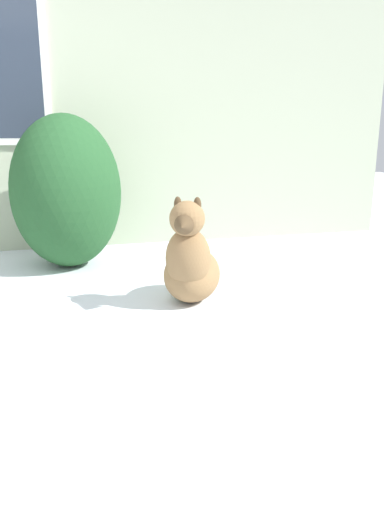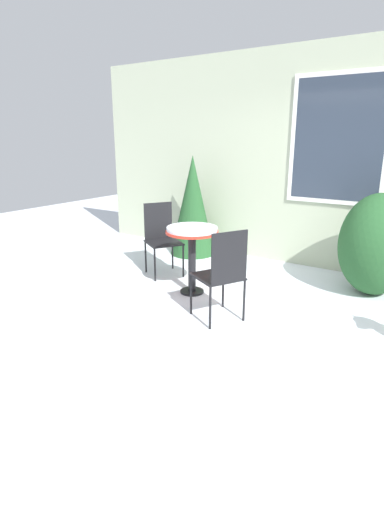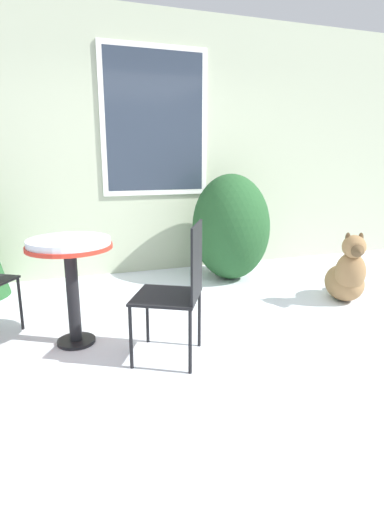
# 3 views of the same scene
# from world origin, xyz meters

# --- Properties ---
(ground_plane) EXTENTS (16.00, 16.00, 0.00)m
(ground_plane) POSITION_xyz_m (0.00, 0.00, 0.00)
(ground_plane) COLOR silver
(house_wall) EXTENTS (8.00, 0.10, 3.04)m
(house_wall) POSITION_xyz_m (0.00, 2.20, 1.54)
(house_wall) COLOR #B2BC9E
(house_wall) RESTS_ON ground_plane
(shrub_left) EXTENTS (0.87, 1.00, 1.22)m
(shrub_left) POSITION_xyz_m (0.80, 1.55, 0.61)
(shrub_left) COLOR #235128
(shrub_left) RESTS_ON ground_plane
(evergreen_bush) EXTENTS (0.72, 0.72, 1.57)m
(evergreen_bush) POSITION_xyz_m (-1.99, 1.78, 0.79)
(evergreen_bush) COLOR #235128
(evergreen_bush) RESTS_ON ground_plane
(patio_table) EXTENTS (0.62, 0.62, 0.82)m
(patio_table) POSITION_xyz_m (-1.04, 0.34, 0.67)
(patio_table) COLOR black
(patio_table) RESTS_ON ground_plane
(patio_chair_near_table) EXTENTS (0.61, 0.61, 0.97)m
(patio_chair_near_table) POSITION_xyz_m (-1.80, 0.73, 0.53)
(patio_chair_near_table) COLOR black
(patio_chair_near_table) RESTS_ON ground_plane
(patio_chair_far_side) EXTENTS (0.60, 0.60, 0.97)m
(patio_chair_far_side) POSITION_xyz_m (-0.35, -0.14, 0.53)
(patio_chair_far_side) COLOR black
(patio_chair_far_side) RESTS_ON ground_plane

